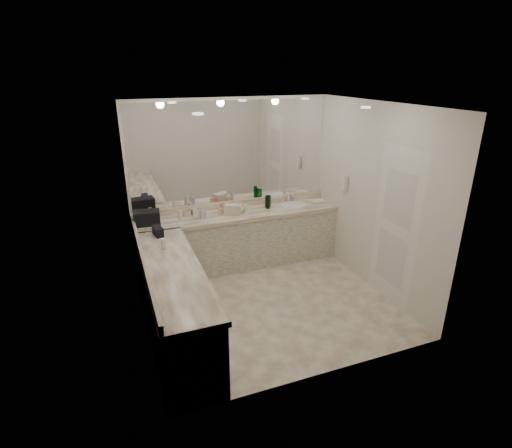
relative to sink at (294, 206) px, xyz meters
name	(u,v)px	position (x,y,z in m)	size (l,w,h in m)	color
floor	(267,301)	(-0.95, -1.20, -0.90)	(3.20, 3.20, 0.00)	beige
ceiling	(270,105)	(-0.95, -1.20, 1.71)	(3.20, 3.20, 0.00)	white
wall_back	(232,183)	(-0.95, 0.30, 0.41)	(3.20, 0.02, 2.60)	silver
wall_left	(137,229)	(-2.55, -1.20, 0.41)	(0.02, 3.00, 2.60)	silver
wall_right	(374,198)	(0.65, -1.20, 0.41)	(0.02, 3.00, 2.60)	silver
vanity_back_base	(239,240)	(-0.95, 0.00, -0.48)	(3.20, 0.60, 0.84)	beige
vanity_back_top	(239,214)	(-0.95, -0.01, -0.03)	(3.20, 0.64, 0.06)	#F2E2CA
vanity_left_base	(174,305)	(-2.25, -1.50, -0.48)	(0.60, 2.40, 0.84)	beige
vanity_left_top	(172,270)	(-2.24, -1.50, -0.03)	(0.64, 2.42, 0.06)	#F2E2CA
backsplash_back	(233,204)	(-0.95, 0.28, 0.05)	(3.20, 0.04, 0.10)	#F2E2CA
backsplash_left	(142,257)	(-2.53, -1.20, 0.05)	(0.04, 3.00, 0.10)	#F2E2CA
mirror_back	(232,153)	(-0.95, 0.29, 0.88)	(3.12, 0.01, 1.55)	white
mirror_left	(133,189)	(-2.54, -1.20, 0.88)	(0.01, 2.92, 1.55)	white
sink	(294,206)	(0.00, 0.00, 0.00)	(0.44, 0.44, 0.03)	white
faucet	(288,198)	(0.00, 0.21, 0.07)	(0.24, 0.16, 0.14)	silver
wall_phone	(344,183)	(0.61, -0.50, 0.46)	(0.06, 0.10, 0.24)	white
door	(395,228)	(0.64, -1.70, 0.16)	(0.02, 0.82, 2.10)	white
black_toiletry_bag	(147,218)	(-2.33, -0.03, 0.11)	(0.36, 0.23, 0.21)	black
black_bag_spill	(158,231)	(-2.25, -0.49, 0.07)	(0.10, 0.22, 0.12)	black
cream_cosmetic_case	(233,209)	(-1.05, -0.04, 0.08)	(0.25, 0.15, 0.14)	beige
hand_towel	(318,201)	(0.44, -0.01, 0.02)	(0.23, 0.15, 0.04)	white
lotion_left	(163,244)	(-2.25, -0.96, 0.07)	(0.06, 0.06, 0.14)	white
soap_bottle_a	(195,212)	(-1.64, -0.02, 0.10)	(0.07, 0.07, 0.19)	silver
soap_bottle_b	(203,213)	(-1.54, -0.08, 0.09)	(0.08, 0.08, 0.18)	#BEB3D0
soap_bottle_c	(239,207)	(-0.94, -0.02, 0.10)	(0.14, 0.14, 0.18)	#F6C28C
green_bottle_0	(269,201)	(-0.40, 0.10, 0.10)	(0.07, 0.07, 0.19)	#105721
green_bottle_1	(268,202)	(-0.45, 0.01, 0.11)	(0.06, 0.06, 0.22)	#105721
green_bottle_2	(267,202)	(-0.44, 0.06, 0.10)	(0.07, 0.07, 0.19)	#105721
amenity_bottle_0	(193,213)	(-1.64, 0.15, 0.04)	(0.06, 0.06, 0.07)	#3F3F4C
amenity_bottle_1	(245,209)	(-0.85, -0.05, 0.07)	(0.05, 0.05, 0.13)	silver
amenity_bottle_2	(156,219)	(-2.21, -0.04, 0.08)	(0.06, 0.06, 0.15)	white
amenity_bottle_3	(154,219)	(-2.23, 0.07, 0.04)	(0.05, 0.05, 0.08)	#F2D84C
amenity_bottle_4	(221,208)	(-1.19, 0.12, 0.07)	(0.04, 0.04, 0.13)	#E57F66
amenity_bottle_5	(184,213)	(-1.77, 0.14, 0.05)	(0.06, 0.06, 0.09)	#E0B28C
amenity_bottle_6	(196,213)	(-1.60, 0.07, 0.05)	(0.05, 0.05, 0.09)	white
amenity_bottle_7	(180,215)	(-1.85, 0.03, 0.07)	(0.06, 0.06, 0.12)	white
amenity_bottle_8	(221,211)	(-1.23, 0.02, 0.05)	(0.05, 0.05, 0.09)	#E0B28C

